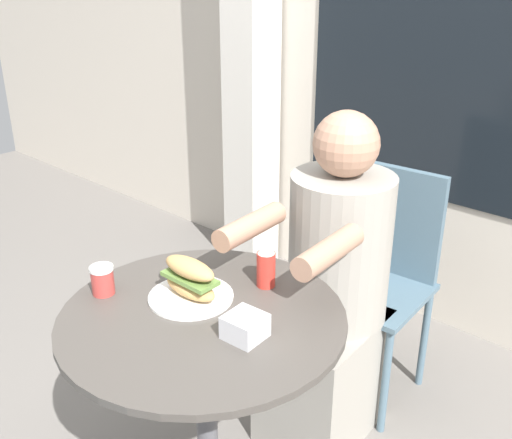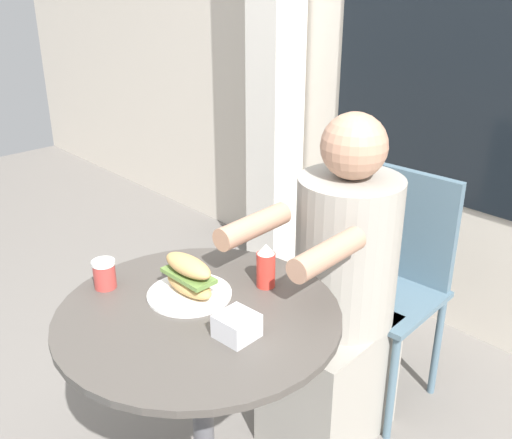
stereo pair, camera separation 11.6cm
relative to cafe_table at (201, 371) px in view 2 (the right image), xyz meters
The scene contains 9 objects.
storefront_wall 1.73m from the cafe_table, 90.03° to the left, with size 8.00×0.09×2.80m.
lattice_pillar 1.82m from the cafe_table, 128.33° to the left, with size 0.21×0.21×2.40m.
cafe_table is the anchor object (origin of this frame).
diner_chair 0.90m from the cafe_table, 89.20° to the left, with size 0.41×0.41×0.87m.
seated_diner 0.56m from the cafe_table, 87.70° to the left, with size 0.37×0.61×1.15m.
sandwich_on_plate 0.25m from the cafe_table, 157.23° to the left, with size 0.23×0.23×0.12m.
drink_cup 0.38m from the cafe_table, 158.60° to the right, with size 0.06×0.06×0.08m.
napkin_box 0.27m from the cafe_table, ahead, with size 0.10×0.10×0.06m.
condiment_bottle 0.34m from the cafe_table, 83.81° to the left, with size 0.05×0.05×0.13m.
Camera 2 is at (1.07, -0.80, 1.56)m, focal length 42.00 mm.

